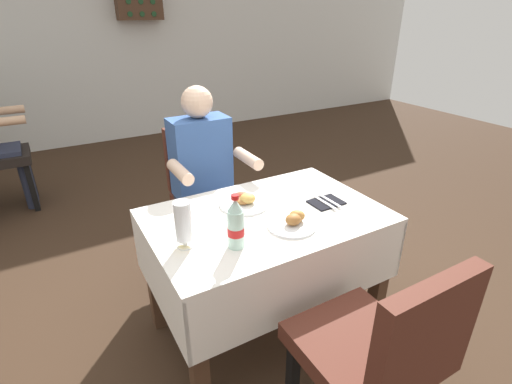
% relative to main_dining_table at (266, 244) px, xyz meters
% --- Properties ---
extents(ground_plane, '(11.00, 11.00, 0.00)m').
position_rel_main_dining_table_xyz_m(ground_plane, '(-0.06, 0.03, -0.57)').
color(ground_plane, '#382619').
extents(back_wall, '(11.00, 0.12, 3.12)m').
position_rel_main_dining_table_xyz_m(back_wall, '(-0.06, 4.13, 1.00)').
color(back_wall, silver).
rests_on(back_wall, ground).
extents(main_dining_table, '(1.15, 0.77, 0.74)m').
position_rel_main_dining_table_xyz_m(main_dining_table, '(0.00, 0.00, 0.00)').
color(main_dining_table, white).
rests_on(main_dining_table, ground).
extents(chair_far_diner_seat, '(0.44, 0.50, 0.97)m').
position_rel_main_dining_table_xyz_m(chair_far_diner_seat, '(-0.00, 0.77, -0.01)').
color(chair_far_diner_seat, '#4C2319').
rests_on(chair_far_diner_seat, ground).
extents(chair_near_camera_side, '(0.44, 0.50, 0.97)m').
position_rel_main_dining_table_xyz_m(chair_near_camera_side, '(0.00, -0.77, -0.01)').
color(chair_near_camera_side, '#4C2319').
rests_on(chair_near_camera_side, ground).
extents(seated_diner_far, '(0.50, 0.46, 1.26)m').
position_rel_main_dining_table_xyz_m(seated_diner_far, '(-0.05, 0.67, 0.15)').
color(seated_diner_far, '#282D42').
rests_on(seated_diner_far, ground).
extents(plate_near_camera, '(0.23, 0.23, 0.07)m').
position_rel_main_dining_table_xyz_m(plate_near_camera, '(0.05, -0.16, 0.20)').
color(plate_near_camera, white).
rests_on(plate_near_camera, main_dining_table).
extents(plate_far_diner, '(0.26, 0.26, 0.06)m').
position_rel_main_dining_table_xyz_m(plate_far_diner, '(-0.04, 0.14, 0.20)').
color(plate_far_diner, white).
rests_on(plate_far_diner, main_dining_table).
extents(beer_glass_left, '(0.07, 0.07, 0.21)m').
position_rel_main_dining_table_xyz_m(beer_glass_left, '(-0.45, -0.07, 0.28)').
color(beer_glass_left, white).
rests_on(beer_glass_left, main_dining_table).
extents(cola_bottle_primary, '(0.07, 0.07, 0.25)m').
position_rel_main_dining_table_xyz_m(cola_bottle_primary, '(-0.26, -0.18, 0.28)').
color(cola_bottle_primary, silver).
rests_on(cola_bottle_primary, main_dining_table).
extents(napkin_cutlery_set, '(0.17, 0.19, 0.01)m').
position_rel_main_dining_table_xyz_m(napkin_cutlery_set, '(0.34, -0.05, 0.18)').
color(napkin_cutlery_set, black).
rests_on(napkin_cutlery_set, main_dining_table).
extents(wall_bottle_rack, '(0.56, 0.21, 0.42)m').
position_rel_main_dining_table_xyz_m(wall_bottle_rack, '(0.51, 3.97, 1.18)').
color(wall_bottle_rack, '#472D1E').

